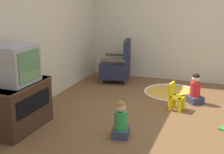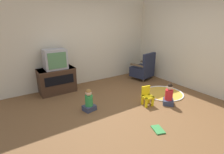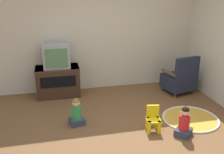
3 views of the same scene
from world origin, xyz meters
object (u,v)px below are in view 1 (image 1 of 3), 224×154
(television, at_px, (17,65))
(child_watching_center, at_px, (121,121))
(child_watching_left, at_px, (195,90))
(tv_cabinet, at_px, (19,105))
(black_armchair, at_px, (117,66))
(yellow_kid_chair, at_px, (176,99))

(television, relative_size, child_watching_center, 1.12)
(child_watching_left, bearing_deg, tv_cabinet, 89.66)
(tv_cabinet, relative_size, black_armchair, 1.07)
(yellow_kid_chair, bearing_deg, black_armchair, 60.23)
(television, bearing_deg, black_armchair, -9.21)
(tv_cabinet, xyz_separation_m, child_watching_left, (2.02, -2.25, -0.12))
(black_armchair, bearing_deg, yellow_kid_chair, 37.38)
(yellow_kid_chair, xyz_separation_m, child_watching_left, (0.45, -0.27, 0.04))
(television, height_order, child_watching_left, television)
(black_armchair, bearing_deg, television, -21.84)
(child_watching_left, bearing_deg, child_watching_center, 113.24)
(black_armchair, height_order, child_watching_center, black_armchair)
(tv_cabinet, relative_size, child_watching_left, 1.82)
(television, height_order, yellow_kid_chair, television)
(child_watching_center, bearing_deg, black_armchair, 9.90)
(tv_cabinet, bearing_deg, child_watching_left, -48.09)
(tv_cabinet, xyz_separation_m, black_armchair, (2.82, -0.49, -0.01))
(tv_cabinet, distance_m, television, 0.60)
(tv_cabinet, bearing_deg, television, -90.00)
(tv_cabinet, xyz_separation_m, child_watching_center, (0.27, -1.46, -0.13))
(child_watching_center, bearing_deg, tv_cabinet, 89.80)
(yellow_kid_chair, distance_m, child_watching_center, 1.40)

